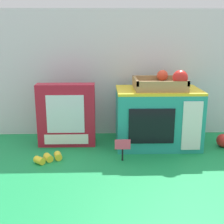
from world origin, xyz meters
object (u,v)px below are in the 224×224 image
loose_toy_apple (223,140)px  cookie_set_box (66,115)px  price_sign (123,147)px  toy_microwave (157,117)px  food_groups_crate (163,83)px  loose_toy_banana (49,158)px

loose_toy_apple → cookie_set_box: bearing=176.4°
price_sign → toy_microwave: bearing=46.0°
toy_microwave → food_groups_crate: 0.18m
cookie_set_box → loose_toy_banana: bearing=-106.7°
toy_microwave → food_groups_crate: (0.02, -0.00, 0.17)m
cookie_set_box → price_sign: 0.35m
food_groups_crate → cookie_set_box: food_groups_crate is taller
toy_microwave → price_sign: toy_microwave is taller
loose_toy_banana → cookie_set_box: bearing=73.3°
loose_toy_banana → toy_microwave: bearing=20.4°
food_groups_crate → cookie_set_box: 0.50m
price_sign → cookie_set_box: bearing=143.0°
food_groups_crate → loose_toy_apple: food_groups_crate is taller
cookie_set_box → loose_toy_apple: 0.80m
loose_toy_banana → loose_toy_apple: bearing=10.2°
price_sign → loose_toy_apple: price_sign is taller
cookie_set_box → price_sign: size_ratio=3.15×
food_groups_crate → loose_toy_apple: 0.42m
price_sign → loose_toy_banana: bearing=179.8°
toy_microwave → food_groups_crate: food_groups_crate is taller
toy_microwave → loose_toy_apple: 0.35m
food_groups_crate → loose_toy_apple: size_ratio=3.63×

